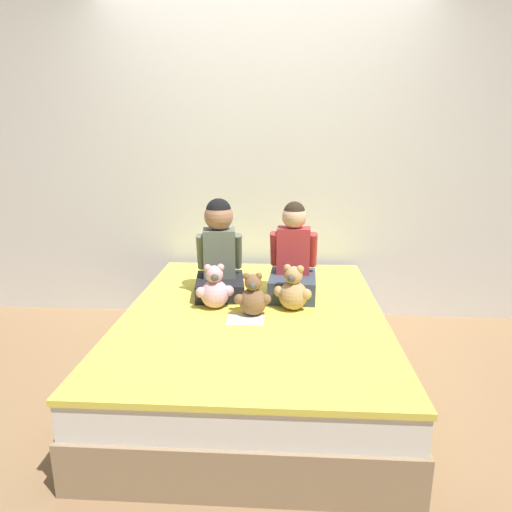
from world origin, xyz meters
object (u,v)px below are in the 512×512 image
sign_card (246,320)px  teddy_bear_held_by_left_child (215,290)px  bed (254,346)px  child_on_left (219,253)px  child_on_right (293,261)px  teddy_bear_held_by_right_child (293,291)px  teddy_bear_between_children (253,297)px

sign_card → teddy_bear_held_by_left_child: bearing=137.7°
bed → child_on_left: size_ratio=3.23×
child_on_right → teddy_bear_held_by_right_child: bearing=-87.2°
child_on_left → teddy_bear_between_children: bearing=-63.8°
bed → child_on_right: 0.59m
child_on_right → teddy_bear_held_by_left_child: bearing=-148.3°
child_on_right → teddy_bear_between_children: child_on_right is taller
child_on_left → sign_card: (0.21, -0.45, -0.27)m
child_on_right → sign_card: (-0.27, -0.44, -0.23)m
sign_card → teddy_bear_between_children: bearing=67.7°
child_on_right → teddy_bear_held_by_right_child: (-0.00, -0.25, -0.11)m
child_on_left → bed: bearing=-58.0°
bed → teddy_bear_held_by_right_child: bearing=8.4°
teddy_bear_held_by_right_child → teddy_bear_between_children: (-0.24, -0.10, -0.01)m
bed → teddy_bear_between_children: teddy_bear_between_children is taller
bed → teddy_bear_held_by_right_child: size_ratio=7.29×
bed → child_on_left: bearing=129.3°
teddy_bear_between_children → teddy_bear_held_by_left_child: bearing=153.0°
child_on_right → sign_card: 0.56m
bed → child_on_left: 0.63m
child_on_left → teddy_bear_between_children: child_on_left is taller
bed → sign_card: (-0.04, -0.15, 0.23)m
teddy_bear_between_children → bed: bearing=83.7°
child_on_right → teddy_bear_between_children: bearing=-120.5°
bed → teddy_bear_held_by_right_child: 0.42m
bed → sign_card: sign_card is taller
teddy_bear_held_by_right_child → teddy_bear_between_children: bearing=-141.1°
teddy_bear_between_children → teddy_bear_held_by_right_child: bearing=19.1°
child_on_left → sign_card: bearing=-72.5°
teddy_bear_held_by_left_child → sign_card: size_ratio=1.30×
teddy_bear_held_by_right_child → sign_card: teddy_bear_held_by_right_child is taller
child_on_right → teddy_bear_between_children: (-0.24, -0.36, -0.12)m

